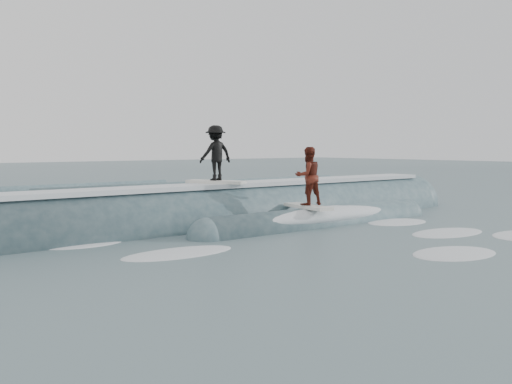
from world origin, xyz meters
TOP-DOWN VIEW (x-y plane):
  - ground at (0.00, 0.00)m, footprint 160.00×160.00m
  - breaking_wave at (0.24, 2.87)m, footprint 21.40×4.08m
  - surfer_black at (-0.89, 3.16)m, footprint 1.40×2.03m
  - surfer_red at (1.18, 0.96)m, footprint 1.03×2.06m
  - whitewater at (0.45, -1.96)m, footprint 13.21×8.85m
  - far_swells at (-1.25, 17.65)m, footprint 43.40×8.65m

SIDE VIEW (x-z plane):
  - ground at x=0.00m, z-range 0.00..0.00m
  - whitewater at x=0.45m, z-range -0.05..0.05m
  - far_swells at x=-1.25m, z-range -0.40..0.40m
  - breaking_wave at x=0.24m, z-range -1.26..1.33m
  - surfer_red at x=1.18m, z-range 0.56..2.53m
  - surfer_black at x=-0.89m, z-range 1.35..3.25m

